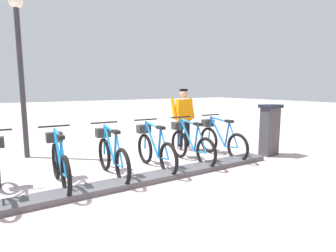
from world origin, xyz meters
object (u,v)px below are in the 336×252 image
at_px(bike_docked_1, 190,143).
at_px(bike_docked_4, 59,162).
at_px(bike_docked_0, 220,139).
at_px(payment_kiosk, 270,129).
at_px(bike_docked_3, 111,154).
at_px(bike_docked_2, 154,148).
at_px(lamp_post, 19,53).
at_px(worker_near_rack, 184,117).

bearing_deg(bike_docked_1, bike_docked_4, 90.00).
bearing_deg(bike_docked_0, payment_kiosk, -117.11).
bearing_deg(bike_docked_3, bike_docked_2, -90.00).
xyz_separation_m(bike_docked_1, lamp_post, (2.46, 3.12, 2.07)).
xyz_separation_m(bike_docked_1, worker_near_rack, (1.08, -0.60, 0.48)).
xyz_separation_m(payment_kiosk, worker_near_rack, (1.65, 1.46, 0.24)).
height_order(bike_docked_0, bike_docked_1, same).
xyz_separation_m(worker_near_rack, lamp_post, (1.38, 3.72, 1.59)).
relative_size(bike_docked_4, lamp_post, 0.45).
relative_size(bike_docked_2, worker_near_rack, 1.04).
height_order(bike_docked_1, bike_docked_2, same).
relative_size(bike_docked_0, bike_docked_4, 1.00).
bearing_deg(payment_kiosk, bike_docked_1, 74.47).
distance_m(bike_docked_4, worker_near_rack, 3.62).
height_order(bike_docked_1, worker_near_rack, worker_near_rack).
distance_m(payment_kiosk, worker_near_rack, 2.22).
distance_m(bike_docked_0, bike_docked_2, 1.88).
xyz_separation_m(bike_docked_1, bike_docked_2, (0.00, 0.94, 0.00)).
bearing_deg(bike_docked_2, bike_docked_0, -90.00).
relative_size(bike_docked_3, lamp_post, 0.45).
height_order(payment_kiosk, bike_docked_0, payment_kiosk).
bearing_deg(bike_docked_4, worker_near_rack, -72.46).
distance_m(bike_docked_4, lamp_post, 3.23).
xyz_separation_m(payment_kiosk, bike_docked_4, (0.57, 4.88, -0.24)).
distance_m(bike_docked_0, bike_docked_1, 0.94).
xyz_separation_m(bike_docked_4, worker_near_rack, (1.08, -3.42, 0.48)).
relative_size(payment_kiosk, bike_docked_4, 0.74).
relative_size(bike_docked_4, worker_near_rack, 1.04).
xyz_separation_m(payment_kiosk, bike_docked_0, (0.57, 1.12, -0.24)).
bearing_deg(bike_docked_2, bike_docked_4, 90.00).
bearing_deg(worker_near_rack, lamp_post, 69.62).
distance_m(bike_docked_1, bike_docked_3, 1.88).
distance_m(worker_near_rack, lamp_post, 4.27).
relative_size(bike_docked_2, lamp_post, 0.45).
bearing_deg(bike_docked_1, bike_docked_3, 90.00).
distance_m(bike_docked_1, lamp_post, 4.48).
bearing_deg(lamp_post, payment_kiosk, -120.37).
distance_m(bike_docked_0, worker_near_rack, 1.23).
bearing_deg(payment_kiosk, lamp_post, 59.63).
xyz_separation_m(payment_kiosk, bike_docked_3, (0.57, 3.94, -0.24)).
distance_m(bike_docked_0, lamp_post, 5.18).
distance_m(bike_docked_3, bike_docked_4, 0.94).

